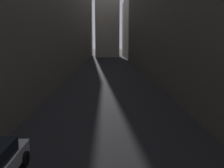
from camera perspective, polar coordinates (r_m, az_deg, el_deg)
ground_plane at (r=38.92m, az=-0.88°, el=2.23°), size 264.00×264.00×0.00m
building_block_right at (r=42.75m, az=16.69°, el=14.86°), size 14.02×108.00×18.41m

